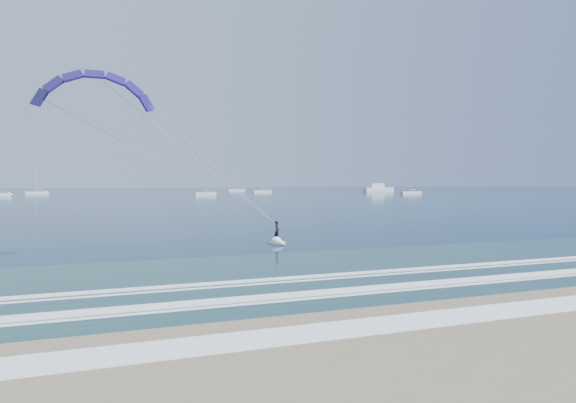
% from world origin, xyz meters
% --- Properties ---
extents(ground, '(900.00, 900.00, 0.00)m').
position_xyz_m(ground, '(0.00, 0.00, 0.00)').
color(ground, '#072B3E').
rests_on(ground, ground).
extents(kitesurfer_rig, '(20.80, 9.54, 13.60)m').
position_xyz_m(kitesurfer_rig, '(-6.55, 21.37, 6.96)').
color(kitesurfer_rig, '#99D819').
rests_on(kitesurfer_rig, ground).
extents(motor_yacht, '(16.18, 4.32, 6.53)m').
position_xyz_m(motor_yacht, '(125.94, 217.48, 1.76)').
color(motor_yacht, silver).
rests_on(motor_yacht, ground).
extents(sailboat_2, '(8.50, 2.40, 11.49)m').
position_xyz_m(sailboat_2, '(-36.04, 223.60, 0.68)').
color(sailboat_2, silver).
rests_on(sailboat_2, ground).
extents(sailboat_3, '(8.05, 2.40, 11.26)m').
position_xyz_m(sailboat_3, '(27.27, 181.86, 0.68)').
color(sailboat_3, silver).
rests_on(sailboat_3, ground).
extents(sailboat_4, '(9.08, 2.40, 12.30)m').
position_xyz_m(sailboat_4, '(59.95, 256.82, 0.69)').
color(sailboat_4, silver).
rests_on(sailboat_4, ground).
extents(sailboat_5, '(9.20, 2.40, 12.50)m').
position_xyz_m(sailboat_5, '(62.74, 219.43, 0.69)').
color(sailboat_5, silver).
rests_on(sailboat_5, ground).
extents(sailboat_6, '(9.36, 2.40, 12.59)m').
position_xyz_m(sailboat_6, '(113.17, 168.99, 0.69)').
color(sailboat_6, silver).
rests_on(sailboat_6, ground).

